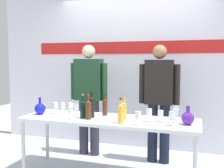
{
  "coord_description": "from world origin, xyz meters",
  "views": [
    {
      "loc": [
        1.08,
        -3.18,
        1.46
      ],
      "look_at": [
        0.0,
        0.15,
        1.16
      ],
      "focal_mm": 43.69,
      "sensor_mm": 36.0,
      "label": 1
    }
  ],
  "objects_px": {
    "wine_bottle_3": "(121,113)",
    "wine_glass_right_5": "(172,116)",
    "wine_glass_left_1": "(76,107)",
    "wine_bottle_2": "(88,109)",
    "decanter_blue_right": "(188,118)",
    "wine_glass_right_4": "(161,114)",
    "decanter_blue_left": "(40,109)",
    "wine_bottle_5": "(83,108)",
    "wine_glass_left_2": "(55,105)",
    "wine_bottle_0": "(92,107)",
    "wine_glass_right_1": "(149,112)",
    "presenter_right": "(159,97)",
    "wine_glass_left_0": "(70,105)",
    "wine_glass_right_2": "(176,110)",
    "wine_glass_right_0": "(138,116)",
    "wine_glass_right_3": "(175,113)",
    "wine_bottle_4": "(124,110)",
    "wine_glass_left_4": "(71,112)",
    "wine_glass_left_3": "(63,106)",
    "display_table": "(108,123)",
    "wine_bottle_1": "(105,106)",
    "presenter_left": "(89,93)"
  },
  "relations": [
    {
      "from": "wine_bottle_3",
      "to": "wine_glass_right_5",
      "type": "bearing_deg",
      "value": 7.55
    },
    {
      "from": "wine_glass_left_1",
      "to": "wine_bottle_2",
      "type": "bearing_deg",
      "value": -37.66
    },
    {
      "from": "decanter_blue_right",
      "to": "wine_glass_right_4",
      "type": "height_order",
      "value": "decanter_blue_right"
    },
    {
      "from": "decanter_blue_left",
      "to": "wine_bottle_5",
      "type": "xyz_separation_m",
      "value": [
        0.64,
        -0.04,
        0.04
      ]
    },
    {
      "from": "wine_glass_left_2",
      "to": "wine_glass_right_4",
      "type": "relative_size",
      "value": 1.11
    },
    {
      "from": "wine_bottle_0",
      "to": "wine_glass_right_1",
      "type": "relative_size",
      "value": 2.08
    },
    {
      "from": "presenter_right",
      "to": "wine_bottle_5",
      "type": "distance_m",
      "value": 1.12
    },
    {
      "from": "decanter_blue_left",
      "to": "wine_glass_right_5",
      "type": "relative_size",
      "value": 1.46
    },
    {
      "from": "decanter_blue_left",
      "to": "wine_glass_left_0",
      "type": "relative_size",
      "value": 1.74
    },
    {
      "from": "wine_glass_right_2",
      "to": "wine_glass_right_5",
      "type": "xyz_separation_m",
      "value": [
        -0.02,
        -0.31,
        -0.0
      ]
    },
    {
      "from": "wine_bottle_0",
      "to": "wine_glass_right_2",
      "type": "distance_m",
      "value": 1.05
    },
    {
      "from": "wine_bottle_0",
      "to": "wine_glass_right_0",
      "type": "xyz_separation_m",
      "value": [
        0.65,
        -0.24,
        -0.03
      ]
    },
    {
      "from": "wine_glass_right_2",
      "to": "wine_glass_right_3",
      "type": "xyz_separation_m",
      "value": [
        0.0,
        -0.18,
        0.0
      ]
    },
    {
      "from": "wine_bottle_4",
      "to": "wine_glass_right_2",
      "type": "distance_m",
      "value": 0.64
    },
    {
      "from": "wine_glass_left_4",
      "to": "wine_glass_right_0",
      "type": "height_order",
      "value": "wine_glass_right_0"
    },
    {
      "from": "wine_bottle_5",
      "to": "wine_glass_right_5",
      "type": "bearing_deg",
      "value": -3.27
    },
    {
      "from": "wine_glass_right_1",
      "to": "wine_glass_left_2",
      "type": "bearing_deg",
      "value": 176.83
    },
    {
      "from": "wine_bottle_0",
      "to": "wine_glass_left_3",
      "type": "bearing_deg",
      "value": 162.74
    },
    {
      "from": "presenter_right",
      "to": "wine_glass_left_1",
      "type": "distance_m",
      "value": 1.17
    },
    {
      "from": "wine_glass_right_0",
      "to": "wine_glass_right_5",
      "type": "relative_size",
      "value": 0.99
    },
    {
      "from": "display_table",
      "to": "wine_glass_right_5",
      "type": "distance_m",
      "value": 0.82
    },
    {
      "from": "wine_bottle_5",
      "to": "wine_glass_left_3",
      "type": "relative_size",
      "value": 2.12
    },
    {
      "from": "wine_glass_right_4",
      "to": "wine_bottle_3",
      "type": "bearing_deg",
      "value": -154.04
    },
    {
      "from": "wine_glass_right_1",
      "to": "wine_glass_right_4",
      "type": "height_order",
      "value": "wine_glass_right_1"
    },
    {
      "from": "wine_bottle_1",
      "to": "wine_glass_right_3",
      "type": "height_order",
      "value": "wine_bottle_1"
    },
    {
      "from": "wine_bottle_5",
      "to": "wine_glass_right_2",
      "type": "distance_m",
      "value": 1.15
    },
    {
      "from": "wine_glass_left_1",
      "to": "wine_glass_left_4",
      "type": "distance_m",
      "value": 0.3
    },
    {
      "from": "display_table",
      "to": "wine_bottle_1",
      "type": "xyz_separation_m",
      "value": [
        -0.1,
        0.17,
        0.18
      ]
    },
    {
      "from": "presenter_right",
      "to": "wine_bottle_0",
      "type": "xyz_separation_m",
      "value": [
        -0.76,
        -0.66,
        -0.07
      ]
    },
    {
      "from": "wine_glass_left_4",
      "to": "wine_glass_right_0",
      "type": "relative_size",
      "value": 0.81
    },
    {
      "from": "wine_bottle_4",
      "to": "wine_glass_left_0",
      "type": "xyz_separation_m",
      "value": [
        -0.86,
        0.29,
        -0.03
      ]
    },
    {
      "from": "presenter_right",
      "to": "wine_bottle_4",
      "type": "relative_size",
      "value": 5.36
    },
    {
      "from": "wine_bottle_1",
      "to": "wine_glass_left_1",
      "type": "xyz_separation_m",
      "value": [
        -0.38,
        -0.08,
        -0.02
      ]
    },
    {
      "from": "wine_glass_left_1",
      "to": "wine_glass_right_0",
      "type": "height_order",
      "value": "wine_glass_right_0"
    },
    {
      "from": "wine_glass_right_0",
      "to": "wine_glass_right_4",
      "type": "xyz_separation_m",
      "value": [
        0.22,
        0.24,
        -0.01
      ]
    },
    {
      "from": "wine_glass_left_1",
      "to": "wine_glass_right_2",
      "type": "height_order",
      "value": "wine_glass_right_2"
    },
    {
      "from": "presenter_left",
      "to": "wine_glass_right_5",
      "type": "distance_m",
      "value": 1.55
    },
    {
      "from": "wine_bottle_0",
      "to": "wine_glass_left_1",
      "type": "bearing_deg",
      "value": 160.23
    },
    {
      "from": "presenter_right",
      "to": "wine_glass_left_2",
      "type": "xyz_separation_m",
      "value": [
        -1.31,
        -0.6,
        -0.1
      ]
    },
    {
      "from": "wine_bottle_1",
      "to": "wine_bottle_3",
      "type": "relative_size",
      "value": 0.96
    },
    {
      "from": "wine_bottle_4",
      "to": "wine_glass_left_3",
      "type": "relative_size",
      "value": 2.18
    },
    {
      "from": "presenter_right",
      "to": "wine_glass_left_0",
      "type": "distance_m",
      "value": 1.25
    },
    {
      "from": "decanter_blue_left",
      "to": "wine_glass_left_3",
      "type": "relative_size",
      "value": 1.62
    },
    {
      "from": "wine_bottle_3",
      "to": "wine_glass_right_2",
      "type": "xyz_separation_m",
      "value": [
        0.59,
        0.39,
        -0.01
      ]
    },
    {
      "from": "wine_bottle_1",
      "to": "wine_glass_left_4",
      "type": "distance_m",
      "value": 0.49
    },
    {
      "from": "decanter_blue_right",
      "to": "wine_glass_right_4",
      "type": "relative_size",
      "value": 1.52
    },
    {
      "from": "wine_bottle_2",
      "to": "wine_glass_left_2",
      "type": "distance_m",
      "value": 0.58
    },
    {
      "from": "presenter_left",
      "to": "wine_glass_right_0",
      "type": "relative_size",
      "value": 10.65
    },
    {
      "from": "presenter_right",
      "to": "wine_glass_right_2",
      "type": "relative_size",
      "value": 9.97
    },
    {
      "from": "wine_glass_right_5",
      "to": "wine_glass_right_4",
      "type": "bearing_deg",
      "value": 137.66
    }
  ]
}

